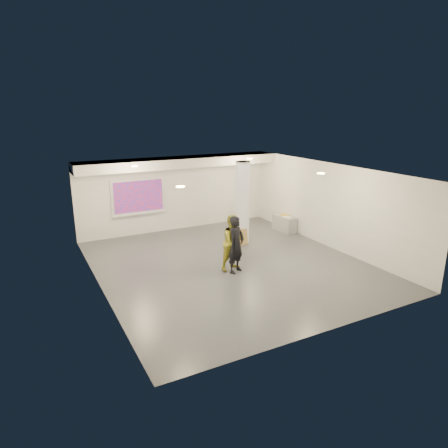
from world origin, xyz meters
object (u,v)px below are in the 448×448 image
woman (236,245)px  man (234,242)px  projection_screen (138,197)px  column (242,203)px  credenza (285,223)px

woman → man: bearing=50.8°
woman → man: woman is taller
projection_screen → man: size_ratio=1.21×
column → man: (-1.57, -2.16, -0.63)m
credenza → man: 4.59m
woman → projection_screen: bearing=78.8°
column → man: column is taller
credenza → woman: size_ratio=0.62×
man → projection_screen: bearing=93.5°
column → projection_screen: column is taller
column → man: bearing=-125.9°
column → projection_screen: (-3.10, 2.65, 0.03)m
projection_screen → credenza: size_ratio=1.95×
column → woman: size_ratio=1.71×
column → woman: column is taller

